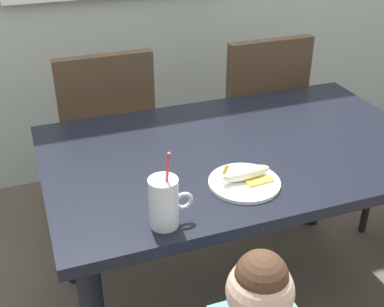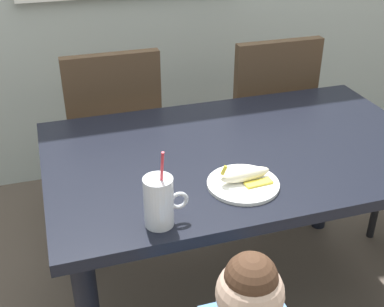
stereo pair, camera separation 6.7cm
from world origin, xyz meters
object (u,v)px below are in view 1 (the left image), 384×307
object	(u,v)px
dining_table	(238,171)
milk_cup	(164,205)
peeled_banana	(247,174)
dining_chair_right	(255,114)
dining_chair_left	(106,133)
snack_plate	(244,183)

from	to	relation	value
dining_table	milk_cup	xyz separation A→B (m)	(-0.39, -0.34, 0.17)
dining_table	peeled_banana	xyz separation A→B (m)	(-0.08, -0.22, 0.13)
dining_chair_right	milk_cup	bearing A→B (deg)	51.44
dining_chair_right	milk_cup	size ratio (longest dim) A/B	3.85
dining_table	dining_chair_left	bearing A→B (deg)	118.31
dining_table	dining_chair_right	bearing A→B (deg)	58.31
dining_table	dining_chair_right	xyz separation A→B (m)	(0.39, 0.64, -0.10)
dining_chair_left	milk_cup	bearing A→B (deg)	88.85
dining_chair_right	peeled_banana	bearing A→B (deg)	61.29
dining_chair_left	milk_cup	world-z (taller)	milk_cup
dining_chair_left	peeled_banana	distance (m)	0.98
dining_chair_right	snack_plate	size ratio (longest dim) A/B	4.17
dining_chair_right	dining_table	bearing A→B (deg)	58.31
dining_chair_left	dining_table	bearing A→B (deg)	118.31
dining_chair_right	snack_plate	xyz separation A→B (m)	(-0.48, -0.87, 0.21)
dining_chair_right	milk_cup	xyz separation A→B (m)	(-0.78, -0.98, 0.27)
dining_table	milk_cup	bearing A→B (deg)	-138.54
peeled_banana	dining_chair_left	bearing A→B (deg)	107.86
dining_chair_left	snack_plate	world-z (taller)	dining_chair_left
milk_cup	dining_table	bearing A→B (deg)	41.46
dining_table	dining_chair_left	xyz separation A→B (m)	(-0.37, 0.68, -0.10)
dining_chair_left	snack_plate	size ratio (longest dim) A/B	4.17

